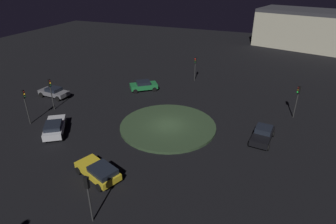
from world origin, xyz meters
name	(u,v)px	position (x,y,z in m)	size (l,w,h in m)	color
ground_plane	(168,127)	(0.00, 0.00, 0.00)	(117.04, 117.04, 0.00)	black
roundabout_island	(168,126)	(0.00, 0.00, 0.14)	(10.76, 10.76, 0.27)	#2D4228
car_green	(144,85)	(7.39, -8.87, 0.74)	(4.24, 3.85, 1.40)	#1E7238
car_silver	(54,127)	(10.82, 5.80, 0.76)	(4.11, 4.82, 1.44)	silver
car_yellow	(99,171)	(2.16, 10.29, 0.74)	(4.66, 3.32, 1.38)	gold
car_grey	(54,92)	(17.86, -2.01, 0.72)	(4.34, 2.24, 1.36)	slate
car_black	(263,134)	(-10.09, -0.95, 0.73)	(2.38, 4.23, 1.45)	black
traffic_light_southwest	(298,96)	(-13.09, -7.71, 2.86)	(0.40, 0.37, 4.01)	#2D2D2D
traffic_light_east	(25,100)	(14.98, 5.18, 2.95)	(0.39, 0.36, 4.15)	#2D2D2D
traffic_light_east_near	(51,88)	(15.07, 1.15, 2.86)	(0.37, 0.32, 4.01)	#2D2D2D
traffic_light_north	(88,190)	(-0.01, 14.33, 2.78)	(0.30, 0.36, 3.90)	#2D2D2D
traffic_light_south	(195,64)	(1.58, -15.42, 2.71)	(0.32, 0.37, 3.79)	#2D2D2D
store_building	(326,31)	(-18.98, -45.17, 4.09)	(30.46, 17.77, 8.18)	#B7B299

